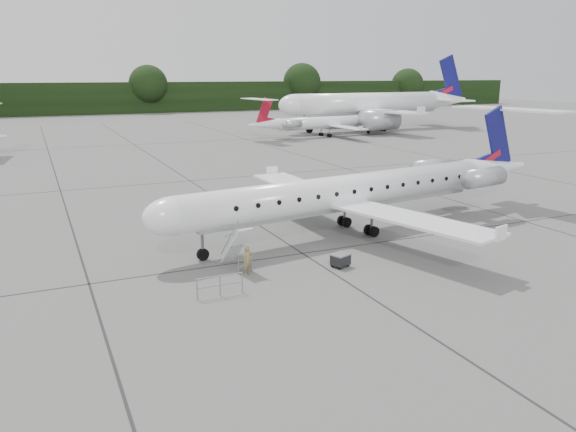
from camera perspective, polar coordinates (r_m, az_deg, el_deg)
name	(u,v)px	position (r m, az deg, el deg)	size (l,w,h in m)	color
ground	(446,259)	(32.87, 15.75, -4.25)	(320.00, 320.00, 0.00)	slate
treeline	(114,98)	(155.06, -17.24, 11.37)	(260.00, 4.00, 8.00)	black
main_regional_jet	(346,175)	(36.02, 5.93, 4.13)	(29.96, 21.57, 7.68)	white
airstair	(237,247)	(30.00, -5.25, -3.11)	(0.85, 2.11, 2.41)	white
passenger	(248,260)	(29.12, -4.12, -4.51)	(0.57, 0.37, 1.55)	olive
safety_railing	(220,286)	(26.59, -6.92, -7.08)	(2.20, 0.08, 1.00)	gray
baggage_cart	(340,260)	(30.44, 5.35, -4.45)	(0.91, 0.74, 0.79)	black
bg_narrowbody	(368,93)	(105.23, 8.08, 12.29)	(37.68, 27.13, 13.53)	white
bg_regional_right	(330,116)	(94.35, 4.28, 10.06)	(25.04, 18.03, 6.57)	white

